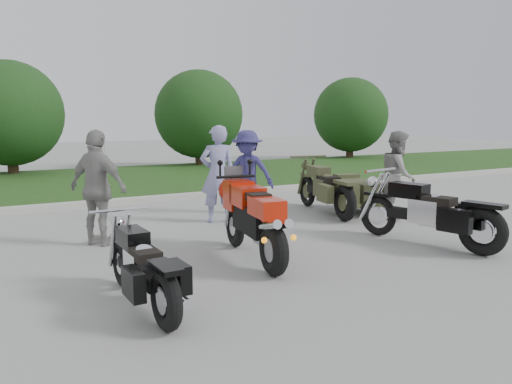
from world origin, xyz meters
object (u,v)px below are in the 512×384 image
person_grey (398,175)px  person_back (98,188)px  cruiser_right (433,215)px  sportbike_red (253,217)px  cruiser_left (144,271)px  person_denim (247,172)px  person_stripe (218,174)px  cruiser_sidecar (346,192)px

person_grey → person_back: 5.85m
person_back → cruiser_right: bearing=-155.3°
sportbike_red → cruiser_left: 2.17m
person_grey → person_back: size_ratio=0.96×
sportbike_red → person_grey: (4.09, 1.30, 0.25)m
cruiser_left → sportbike_red: bearing=26.9°
sportbike_red → cruiser_left: bearing=-142.9°
person_grey → person_denim: 3.11m
cruiser_left → person_denim: 5.51m
person_grey → person_denim: size_ratio=1.00×
person_stripe → cruiser_left: bearing=68.8°
person_stripe → person_grey: bearing=171.1°
person_grey → cruiser_left: bearing=156.8°
cruiser_left → cruiser_sidecar: 6.32m
person_back → sportbike_red: bearing=-174.8°
person_stripe → person_denim: person_stripe is taller
sportbike_red → person_back: 2.66m
sportbike_red → person_denim: person_denim is taller
person_denim → person_back: person_back is taller
person_denim → person_back: (-3.33, -1.18, 0.04)m
sportbike_red → person_back: bearing=139.3°
cruiser_right → person_back: person_back is taller
cruiser_right → sportbike_red: bearing=153.7°
cruiser_sidecar → person_grey: 1.17m
person_stripe → person_back: (-2.42, -0.70, -0.02)m
person_denim → person_grey: bearing=4.4°
cruiser_sidecar → person_denim: person_denim is taller
cruiser_right → person_grey: bearing=45.2°
cruiser_left → person_denim: person_denim is taller
cruiser_right → person_stripe: 4.05m
person_stripe → person_denim: 1.03m
cruiser_sidecar → person_denim: size_ratio=1.42×
cruiser_sidecar → person_grey: bearing=-47.1°
cruiser_sidecar → person_denim: (-1.90, 0.96, 0.43)m
cruiser_sidecar → person_stripe: size_ratio=1.34×
person_stripe → person_denim: bearing=-138.8°
person_stripe → person_grey: 3.67m
cruiser_right → cruiser_sidecar: 2.96m
cruiser_right → person_back: bearing=136.5°
cruiser_right → person_back: (-4.61, 2.67, 0.43)m
cruiser_sidecar → person_stripe: bearing=-178.4°
sportbike_red → person_grey: 4.30m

